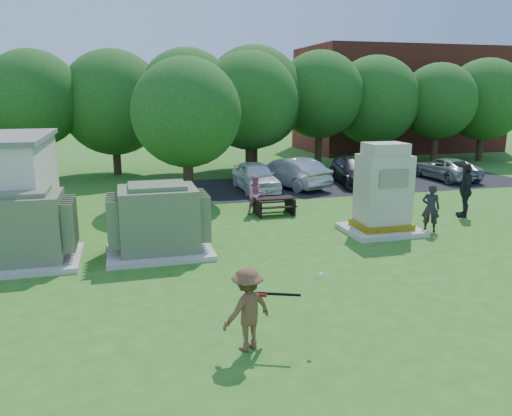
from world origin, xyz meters
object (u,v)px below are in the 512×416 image
object	(u,v)px
transformer_right	(159,221)
car_white	(255,176)
picnic_table	(274,204)
generator_cabinet	(383,194)
person_walking_right	(465,190)
car_silver_a	(290,173)
person_by_generator	(431,208)
transformer_left	(21,230)
car_dark	(356,171)
batter	(247,309)
car_silver_b	(445,169)
person_at_picnic	(256,195)

from	to	relation	value
transformer_right	car_white	distance (m)	9.90
picnic_table	car_white	world-z (taller)	car_white
generator_cabinet	person_walking_right	bearing A→B (deg)	15.68
generator_cabinet	car_silver_a	size ratio (longest dim) A/B	0.67
generator_cabinet	person_by_generator	world-z (taller)	generator_cabinet
picnic_table	person_walking_right	xyz separation A→B (m)	(6.85, -2.23, 0.60)
transformer_left	car_dark	world-z (taller)	transformer_left
car_dark	car_white	bearing A→B (deg)	-166.42
transformer_right	car_dark	xyz separation A→B (m)	(10.55, 8.72, -0.28)
generator_cabinet	picnic_table	xyz separation A→B (m)	(-2.75, 3.38, -0.91)
car_white	car_dark	xyz separation A→B (m)	(5.37, 0.29, -0.00)
car_dark	batter	bearing A→B (deg)	-111.94
transformer_left	car_silver_a	size ratio (longest dim) A/B	0.67
transformer_left	person_walking_right	bearing A→B (deg)	5.44
picnic_table	car_silver_b	bearing A→B (deg)	24.54
person_at_picnic	car_white	distance (m)	4.74
generator_cabinet	car_dark	xyz separation A→B (m)	(3.17, 8.42, -0.63)
generator_cabinet	person_at_picnic	distance (m)	4.94
picnic_table	car_silver_b	world-z (taller)	car_silver_b
generator_cabinet	picnic_table	world-z (taller)	generator_cabinet
generator_cabinet	person_walking_right	xyz separation A→B (m)	(4.11, 1.15, -0.30)
generator_cabinet	person_at_picnic	world-z (taller)	generator_cabinet
picnic_table	person_at_picnic	world-z (taller)	person_at_picnic
generator_cabinet	person_at_picnic	xyz separation A→B (m)	(-3.40, 3.55, -0.55)
car_silver_a	car_dark	bearing A→B (deg)	155.98
person_at_picnic	car_dark	distance (m)	8.18
batter	car_dark	bearing A→B (deg)	-145.76
car_silver_a	transformer_left	bearing A→B (deg)	16.68
transformer_right	person_at_picnic	bearing A→B (deg)	43.89
generator_cabinet	picnic_table	distance (m)	4.45
transformer_right	person_at_picnic	xyz separation A→B (m)	(3.99, 3.84, -0.20)
car_silver_b	person_walking_right	bearing A→B (deg)	57.12
batter	car_white	xyz separation A→B (m)	(4.07, 14.55, -0.10)
picnic_table	batter	bearing A→B (deg)	-109.77
generator_cabinet	person_by_generator	distance (m)	1.76
person_walking_right	car_silver_a	xyz separation A→B (m)	(-4.45, 7.35, -0.28)
person_at_picnic	batter	bearing A→B (deg)	-112.18
generator_cabinet	car_silver_b	world-z (taller)	generator_cabinet
person_by_generator	person_at_picnic	bearing A→B (deg)	-1.76
transformer_right	car_silver_a	xyz separation A→B (m)	(7.04, 8.80, -0.23)
transformer_right	generator_cabinet	xyz separation A→B (m)	(7.39, 0.29, 0.35)
person_walking_right	car_silver_a	distance (m)	8.60
car_silver_a	car_silver_b	xyz separation A→B (m)	(8.86, 0.01, -0.15)
transformer_left	car_silver_b	world-z (taller)	transformer_left
car_silver_a	batter	bearing A→B (deg)	45.71
generator_cabinet	car_silver_a	world-z (taller)	generator_cabinet
person_at_picnic	person_walking_right	distance (m)	7.88
picnic_table	batter	size ratio (longest dim) A/B	0.98
transformer_left	car_silver_a	world-z (taller)	transformer_left
car_white	batter	bearing A→B (deg)	-106.28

